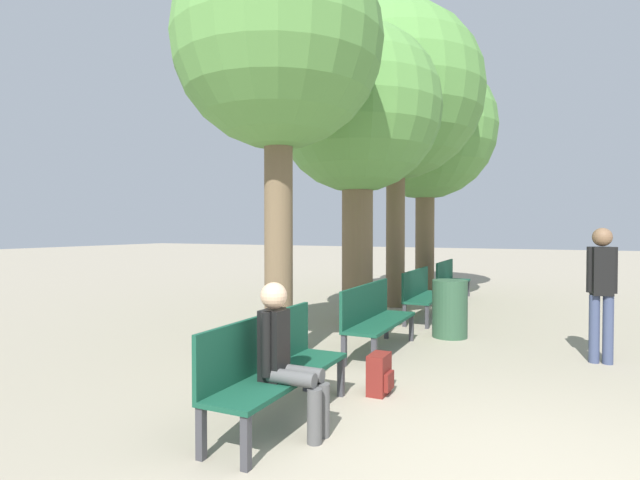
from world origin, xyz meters
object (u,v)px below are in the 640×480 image
Objects in this scene: bench_row_3 at (450,278)px; tree_row_0 at (278,47)px; bench_row_0 at (272,362)px; pedestrian_near at (602,286)px; backpack at (380,374)px; person_seated at (286,354)px; trash_bin at (450,309)px; bench_row_1 at (374,314)px; tree_row_1 at (358,113)px; tree_row_3 at (425,131)px; bench_row_2 at (422,291)px; tree_row_2 at (396,94)px.

bench_row_3 is 0.34× the size of tree_row_0.
bench_row_0 is 4.34m from pedestrian_near.
pedestrian_near is (2.12, 2.26, 0.76)m from backpack.
bench_row_0 is at bearing 142.90° from person_seated.
backpack is 3.00m from trash_bin.
tree_row_1 is at bearing 117.96° from bench_row_1.
trash_bin is (1.63, -5.22, -3.79)m from tree_row_3.
bench_row_3 is 7.34m from tree_row_0.
trash_bin is at bearing -79.36° from bench_row_3.
bench_row_1 is at bearing -119.22° from trash_bin.
bench_row_2 is 1.45× the size of person_seated.
bench_row_0 is 2.03× the size of trash_bin.
pedestrian_near is at bearing 46.92° from backpack.
bench_row_2 and bench_row_3 have the same top height.
tree_row_0 reaches higher than tree_row_1.
bench_row_2 is at bearing 98.19° from backpack.
tree_row_3 is at bearing 90.00° from tree_row_1.
bench_row_1 is 2.89m from person_seated.
bench_row_1 and bench_row_3 have the same top height.
bench_row_0 is 1.45× the size of person_seated.
bench_row_0 and bench_row_1 have the same top height.
bench_row_2 is 0.29× the size of tree_row_3.
bench_row_3 reaches higher than trash_bin.
bench_row_2 is at bearing 50.25° from tree_row_1.
tree_row_3 is at bearing 96.70° from person_seated.
tree_row_1 is at bearing -90.00° from tree_row_3.
bench_row_1 is at bearing -90.00° from bench_row_2.
trash_bin is (0.76, 4.05, -0.07)m from bench_row_0.
tree_row_0 reaches higher than trash_bin.
pedestrian_near is (2.50, 3.52, 0.31)m from person_seated.
tree_row_2 reaches higher than bench_row_1.
tree_row_1 is at bearing -103.13° from bench_row_3.
backpack is at bearing 59.87° from bench_row_0.
tree_row_3 is (-0.87, 1.18, 3.71)m from bench_row_3.
tree_row_3 is (-0.87, 6.58, 3.71)m from bench_row_1.
bench_row_1 is 0.29× the size of tree_row_3.
person_seated is 0.73× the size of pedestrian_near.
tree_row_2 is at bearing 99.28° from person_seated.
tree_row_2 is at bearing -120.56° from bench_row_3.
tree_row_3 reaches higher than bench_row_0.
bench_row_3 is (0.00, 8.09, 0.00)m from bench_row_0.
bench_row_3 is at bearing 82.29° from tree_row_0.
backpack is at bearing -84.94° from bench_row_3.
tree_row_3 is 6.65m from trash_bin.
bench_row_0 is 8.09m from bench_row_3.
tree_row_0 is at bearing 121.50° from person_seated.
tree_row_0 reaches higher than bench_row_2.
tree_row_1 is 0.81× the size of tree_row_2.
bench_row_0 is at bearing -78.62° from tree_row_1.
tree_row_2 is (-0.87, 1.22, 4.02)m from bench_row_2.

